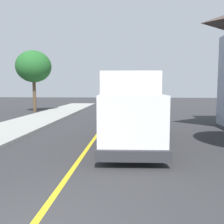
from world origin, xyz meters
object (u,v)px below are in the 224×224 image
parked_car_near (131,111)px  box_truck (129,105)px  parked_car_mid (133,105)px  street_tree_down_block (34,67)px

parked_car_near → box_truck: bearing=-90.6°
box_truck → parked_car_near: bearing=89.4°
parked_car_mid → parked_car_near: bearing=-92.1°
parked_car_near → street_tree_down_block: street_tree_down_block is taller
box_truck → street_tree_down_block: (-9.81, 13.65, 2.90)m
parked_car_near → parked_car_mid: 7.03m
box_truck → parked_car_mid: bearing=88.6°
box_truck → parked_car_mid: box_truck is taller
box_truck → parked_car_near: 7.25m
box_truck → street_tree_down_block: size_ratio=1.16×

